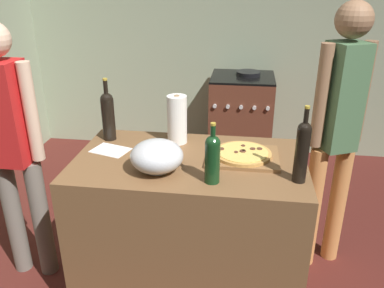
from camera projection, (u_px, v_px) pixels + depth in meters
The scene contains 14 objects.
ground_plane at pixel (205, 221), 3.24m from camera, with size 4.72×3.54×0.02m, color #511E19.
kitchen_wall_rear at pixel (223, 31), 4.10m from camera, with size 4.72×0.10×2.60m, color #99A889.
counter at pixel (190, 227), 2.39m from camera, with size 1.29×0.75×0.91m, color brown.
cutting_board at pixel (243, 157), 2.21m from camera, with size 0.40×0.32×0.02m, color olive.
pizza at pixel (243, 153), 2.21m from camera, with size 0.32×0.32×0.03m.
mixing_bowl at pixel (157, 156), 2.04m from camera, with size 0.28×0.28×0.17m.
paper_towel_roll at pixel (177, 120), 2.37m from camera, with size 0.12×0.12×0.30m.
wine_bottle_green at pixel (212, 157), 1.92m from camera, with size 0.08×0.08×0.31m.
wine_bottle_clear at pixel (108, 114), 2.41m from camera, with size 0.08×0.08×0.39m.
wine_bottle_dark at pixel (302, 150), 1.91m from camera, with size 0.07×0.07×0.39m.
recipe_sheet at pixel (111, 150), 2.31m from camera, with size 0.21×0.15×0.00m, color white.
stove at pixel (241, 121), 4.04m from camera, with size 0.61×0.60×0.97m.
person_in_stripes at pixel (12, 142), 2.34m from camera, with size 0.38×0.20×1.64m.
person_in_red at pixel (337, 127), 2.41m from camera, with size 0.33×0.26×1.73m.
Camera 1 is at (0.27, -1.24, 1.87)m, focal length 36.99 mm.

